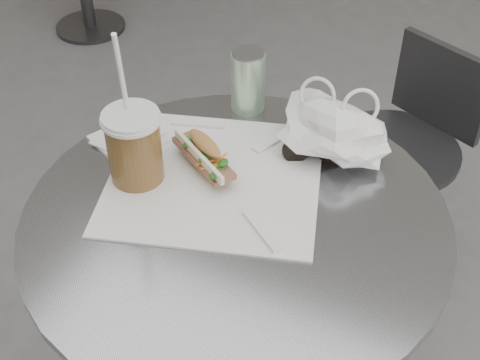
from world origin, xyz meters
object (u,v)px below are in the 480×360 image
at_px(chair_far, 396,177).
at_px(drink_can, 248,81).
at_px(banh_mi, 204,155).
at_px(iced_coffee, 134,146).
at_px(cafe_table, 236,312).
at_px(sunglasses, 312,151).

xyz_separation_m(chair_far, drink_can, (-0.26, -0.44, 0.50)).
relative_size(chair_far, drink_can, 5.04).
relative_size(banh_mi, iced_coffee, 0.66).
distance_m(cafe_table, banh_mi, 0.34).
bearing_deg(cafe_table, iced_coffee, 177.96).
relative_size(cafe_table, drink_can, 5.65).
xyz_separation_m(iced_coffee, drink_can, (0.08, 0.30, -0.01)).
relative_size(cafe_table, banh_mi, 3.68).
distance_m(chair_far, iced_coffee, 0.96).
height_order(chair_far, banh_mi, banh_mi).
bearing_deg(drink_can, banh_mi, -85.57).
relative_size(cafe_table, iced_coffee, 2.43).
bearing_deg(iced_coffee, cafe_table, -2.04).
relative_size(iced_coffee, sunglasses, 2.75).
bearing_deg(chair_far, banh_mi, 91.53).
bearing_deg(sunglasses, iced_coffee, -172.45).
relative_size(iced_coffee, drink_can, 2.32).
bearing_deg(drink_can, chair_far, 59.10).
xyz_separation_m(cafe_table, banh_mi, (-0.11, 0.09, 0.31)).
height_order(cafe_table, banh_mi, banh_mi).
bearing_deg(cafe_table, sunglasses, 73.54).
bearing_deg(chair_far, drink_can, 81.13).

